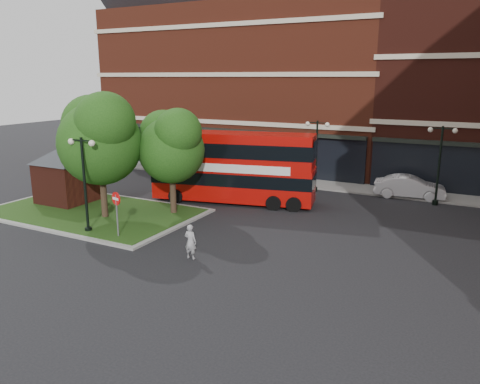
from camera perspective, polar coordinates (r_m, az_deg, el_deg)
The scene contains 15 objects.
ground at distance 22.18m, azimuth -8.18°, elevation -7.22°, with size 120.00×120.00×0.00m, color black.
pavement_far at distance 36.26m, azimuth 7.12°, elevation 1.22°, with size 44.00×3.00×0.12m, color slate.
terrace_far_left at distance 45.48m, azimuth 1.12°, elevation 12.68°, with size 26.00×12.00×14.00m, color maroon.
traffic_island at distance 29.33m, azimuth -17.56°, elevation -2.35°, with size 12.60×7.60×0.15m.
kiosk at distance 31.63m, azimuth -20.44°, elevation 2.76°, with size 6.51×6.51×3.60m.
tree_island_west at distance 27.14m, azimuth -16.79°, elevation 6.65°, with size 5.40×4.71×7.21m.
tree_island_east at distance 27.17m, azimuth -8.44°, elevation 5.92°, with size 4.46×3.90×6.29m.
lamp_island at distance 25.04m, azimuth -18.44°, elevation 1.39°, with size 1.72×0.36×5.00m.
lamp_far_left at distance 33.24m, azimuth 9.29°, elevation 4.85°, with size 1.72×0.36×5.00m.
lamp_far_right at distance 31.70m, azimuth 23.14°, elevation 3.49°, with size 1.72×0.36×5.00m.
bus at distance 29.89m, azimuth -0.85°, elevation 3.59°, with size 10.63×4.51×3.96m.
woman at distance 21.01m, azimuth -6.06°, elevation -6.04°, with size 0.58×0.38×1.60m, color #969699.
car_silver at distance 35.71m, azimuth 0.76°, elevation 2.04°, with size 1.45×3.60×1.23m, color #B2B4B9.
car_white at distance 33.35m, azimuth 19.96°, elevation 0.59°, with size 1.59×4.55×1.50m, color silver.
no_entry_sign at distance 23.95m, azimuth -14.82°, elevation -1.62°, with size 0.66×0.22×2.41m.
Camera 1 is at (12.24, -16.71, 7.92)m, focal length 35.00 mm.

